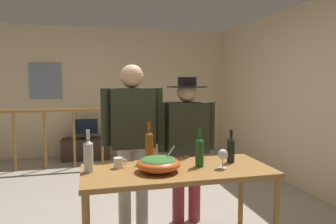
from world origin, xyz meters
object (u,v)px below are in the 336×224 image
person_standing_left (133,132)px  person_standing_right (187,137)px  flat_screen_tv (85,127)px  wine_bottle_dark (231,149)px  mug_white (118,163)px  tv_console (86,149)px  salad_bowl (158,163)px  wine_bottle_amber (149,146)px  wine_bottle_clear (88,155)px  framed_picture (46,81)px  stair_railing (100,129)px  wine_glass (223,155)px  serving_table (177,177)px  wine_bottle_green (200,151)px

person_standing_left → person_standing_right: bearing=179.8°
person_standing_left → flat_screen_tv: bearing=-80.8°
wine_bottle_dark → mug_white: size_ratio=2.63×
person_standing_left → person_standing_right: person_standing_left is taller
tv_console → salad_bowl: size_ratio=2.53×
tv_console → person_standing_left: 3.23m
salad_bowl → person_standing_right: (0.46, 0.70, 0.07)m
wine_bottle_amber → wine_bottle_clear: (-0.53, -0.19, -0.01)m
wine_bottle_amber → framed_picture: bearing=109.5°
framed_picture → stair_railing: bearing=-40.5°
stair_railing → flat_screen_tv: bearing=116.8°
flat_screen_tv → person_standing_left: bearing=-80.6°
stair_railing → mug_white: 3.05m
flat_screen_tv → stair_railing: bearing=-63.2°
wine_bottle_dark → person_standing_left: (-0.81, 0.58, 0.09)m
framed_picture → wine_glass: size_ratio=4.22×
framed_picture → person_standing_left: 3.63m
tv_console → wine_bottle_dark: bearing=-70.3°
person_standing_right → wine_bottle_amber: bearing=39.4°
framed_picture → wine_bottle_amber: bearing=-70.5°
tv_console → wine_bottle_amber: 3.60m
wine_glass → wine_bottle_amber: size_ratio=0.45×
flat_screen_tv → tv_console: bearing=90.0°
tv_console → mug_white: 3.68m
person_standing_left → serving_table: bearing=113.4°
stair_railing → wine_bottle_amber: (0.34, -2.91, 0.27)m
wine_bottle_dark → person_standing_right: (-0.23, 0.58, 0.01)m
tv_console → person_standing_right: person_standing_right is taller
flat_screen_tv → wine_bottle_dark: 3.87m
stair_railing → wine_bottle_amber: size_ratio=8.13×
wine_glass → wine_bottle_dark: wine_bottle_dark is taller
framed_picture → serving_table: size_ratio=0.44×
salad_bowl → wine_bottle_clear: bearing=167.5°
flat_screen_tv → serving_table: (0.79, -3.71, 0.08)m
serving_table → wine_bottle_amber: (-0.19, 0.27, 0.23)m
flat_screen_tv → wine_bottle_dark: bearing=-70.1°
stair_railing → flat_screen_tv: (-0.27, 0.53, -0.04)m
mug_white → stair_railing: bearing=90.9°
serving_table → wine_glass: (0.37, -0.09, 0.19)m
wine_bottle_green → wine_bottle_dark: size_ratio=1.12×
tv_console → mug_white: (0.31, -3.61, 0.63)m
wine_bottle_dark → person_standing_right: 0.62m
person_standing_left → wine_glass: bearing=131.0°
wine_bottle_clear → wine_glass: bearing=-8.6°
wine_bottle_green → mug_white: (-0.68, 0.12, -0.09)m
framed_picture → person_standing_right: 3.87m
tv_console → wine_bottle_clear: 3.74m
tv_console → stair_railing: bearing=-64.5°
stair_railing → wine_bottle_dark: 3.29m
framed_picture → person_standing_right: bearing=-61.8°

